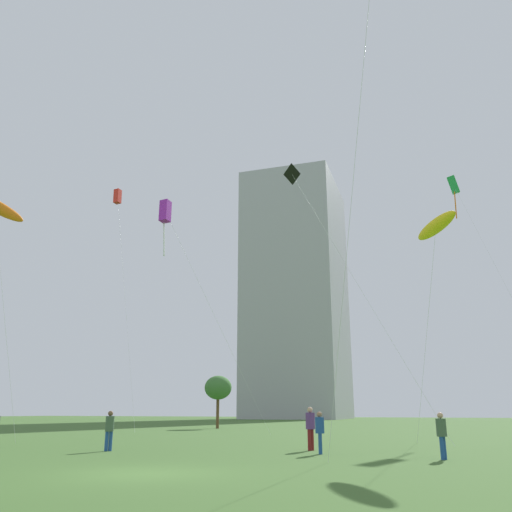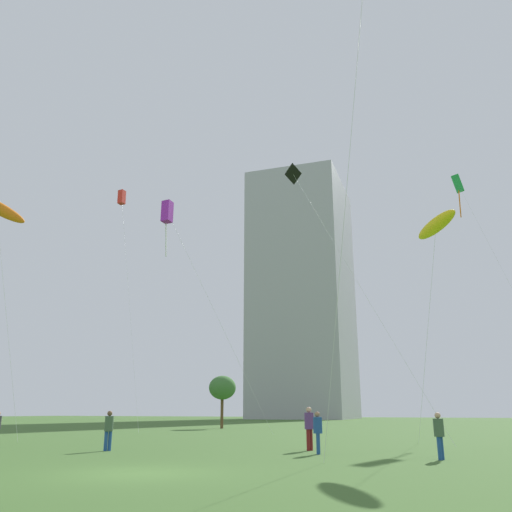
# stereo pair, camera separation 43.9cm
# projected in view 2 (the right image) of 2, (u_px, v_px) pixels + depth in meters

# --- Properties ---
(ground) EXTENTS (280.00, 280.00, 0.00)m
(ground) POSITION_uv_depth(u_px,v_px,m) (137.00, 473.00, 14.64)
(ground) COLOR #3D6028
(person_standing_0) EXTENTS (0.36, 0.36, 1.62)m
(person_standing_0) POSITION_uv_depth(u_px,v_px,m) (318.00, 429.00, 21.38)
(person_standing_0) COLOR #1E478C
(person_standing_0) RESTS_ON ground
(person_standing_2) EXTENTS (0.37, 0.37, 1.65)m
(person_standing_2) POSITION_uv_depth(u_px,v_px,m) (109.00, 428.00, 23.14)
(person_standing_2) COLOR #1E478C
(person_standing_2) RESTS_ON ground
(person_standing_3) EXTENTS (0.40, 0.40, 1.82)m
(person_standing_3) POSITION_uv_depth(u_px,v_px,m) (309.00, 425.00, 23.35)
(person_standing_3) COLOR maroon
(person_standing_3) RESTS_ON ground
(person_standing_4) EXTENTS (0.36, 0.36, 1.60)m
(person_standing_4) POSITION_uv_depth(u_px,v_px,m) (439.00, 432.00, 18.91)
(person_standing_4) COLOR #1E478C
(person_standing_4) RESTS_ON ground
(kite_flying_0) EXTENTS (3.72, 6.26, 11.07)m
(kite_flying_0) POSITION_uv_depth(u_px,v_px,m) (436.00, 225.00, 26.64)
(kite_flying_0) COLOR silver
(kite_flying_0) RESTS_ON ground
(kite_flying_3) EXTENTS (5.48, 7.46, 16.21)m
(kite_flying_3) POSITION_uv_depth(u_px,v_px,m) (167.00, 213.00, 38.29)
(kite_flying_3) COLOR silver
(kite_flying_3) RESTS_ON ground
(kite_flying_5) EXTENTS (7.06, 9.05, 23.36)m
(kite_flying_5) POSITION_uv_depth(u_px,v_px,m) (458.00, 185.00, 50.66)
(kite_flying_5) COLOR silver
(kite_flying_5) RESTS_ON ground
(kite_flying_6) EXTENTS (8.06, 5.40, 24.23)m
(kite_flying_6) POSITION_uv_depth(u_px,v_px,m) (122.00, 198.00, 56.63)
(kite_flying_6) COLOR silver
(kite_flying_6) RESTS_ON ground
(kite_flying_7) EXTENTS (9.31, 2.47, 17.25)m
(kite_flying_7) POSITION_uv_depth(u_px,v_px,m) (295.00, 177.00, 35.51)
(kite_flying_7) COLOR silver
(kite_flying_7) RESTS_ON ground
(park_tree_1) EXTENTS (2.69, 2.69, 5.06)m
(park_tree_1) POSITION_uv_depth(u_px,v_px,m) (222.00, 388.00, 53.41)
(park_tree_1) COLOR brown
(park_tree_1) RESTS_ON ground
(distant_highrise_0) EXTENTS (22.91, 27.38, 55.31)m
(distant_highrise_0) POSITION_uv_depth(u_px,v_px,m) (303.00, 296.00, 125.67)
(distant_highrise_0) COLOR #A8A8AD
(distant_highrise_0) RESTS_ON ground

